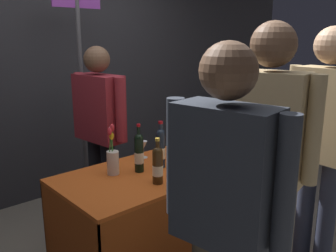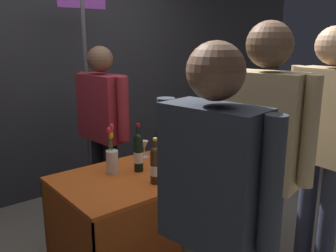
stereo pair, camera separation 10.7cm
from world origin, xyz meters
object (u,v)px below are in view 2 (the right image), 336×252
taster_foreground_right (262,152)px  wine_glass_near_vendor (144,146)px  display_bottle_0 (176,142)px  flower_vase (112,157)px  tasting_table (168,194)px  featured_wine_bottle (183,134)px  vendor_presenter (103,121)px  booth_signpost (86,80)px

taster_foreground_right → wine_glass_near_vendor: bearing=-10.8°
display_bottle_0 → flower_vase: flower_vase is taller
tasting_table → flower_vase: 0.54m
display_bottle_0 → flower_vase: 0.53m
display_bottle_0 → featured_wine_bottle: bearing=36.9°
flower_vase → vendor_presenter: size_ratio=0.22×
vendor_presenter → taster_foreground_right: (0.10, -1.59, 0.09)m
flower_vase → tasting_table: bearing=-17.6°
flower_vase → taster_foreground_right: (0.39, -0.94, 0.19)m
featured_wine_bottle → taster_foreground_right: 1.15m
featured_wine_bottle → taster_foreground_right: taster_foreground_right is taller
vendor_presenter → booth_signpost: (0.08, 0.43, 0.31)m
vendor_presenter → taster_foreground_right: taster_foreground_right is taller
vendor_presenter → flower_vase: bearing=-30.6°
wine_glass_near_vendor → vendor_presenter: 0.53m
wine_glass_near_vendor → display_bottle_0: bearing=-48.9°
vendor_presenter → tasting_table: bearing=1.5°
flower_vase → booth_signpost: booth_signpost is taller
wine_glass_near_vendor → vendor_presenter: vendor_presenter is taller
wine_glass_near_vendor → flower_vase: bearing=-159.9°
taster_foreground_right → featured_wine_bottle: bearing=-31.4°
tasting_table → flower_vase: flower_vase is taller
flower_vase → vendor_presenter: 0.71m
taster_foreground_right → booth_signpost: 2.03m
display_bottle_0 → taster_foreground_right: (-0.14, -0.89, 0.17)m
display_bottle_0 → vendor_presenter: 0.74m
tasting_table → taster_foreground_right: bearing=-90.2°
display_bottle_0 → booth_signpost: size_ratio=0.16×
display_bottle_0 → wine_glass_near_vendor: bearing=131.1°
featured_wine_bottle → booth_signpost: (-0.40, 0.95, 0.40)m
wine_glass_near_vendor → taster_foreground_right: (0.02, -1.08, 0.22)m
featured_wine_bottle → wine_glass_near_vendor: size_ratio=2.17×
tasting_table → featured_wine_bottle: (0.37, 0.25, 0.35)m
tasting_table → taster_foreground_right: (-0.00, -0.82, 0.54)m
flower_vase → booth_signpost: 1.20m
tasting_table → vendor_presenter: size_ratio=1.02×
vendor_presenter → booth_signpost: bearing=163.8°
wine_glass_near_vendor → vendor_presenter: (-0.08, 0.51, 0.12)m
booth_signpost → featured_wine_bottle: bearing=-67.1°
featured_wine_bottle → vendor_presenter: bearing=132.6°
wine_glass_near_vendor → booth_signpost: booth_signpost is taller
wine_glass_near_vendor → booth_signpost: 1.03m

